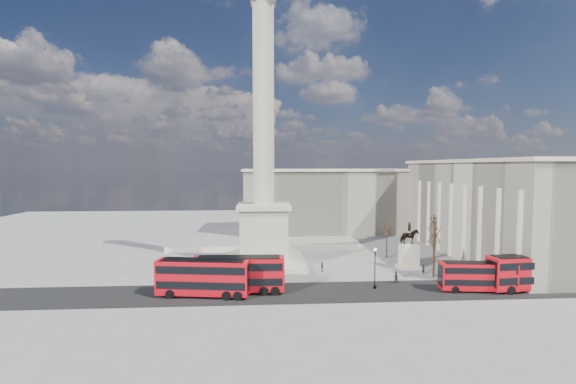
# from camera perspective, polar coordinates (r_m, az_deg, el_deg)

# --- Properties ---
(ground) EXTENTS (180.00, 180.00, 0.00)m
(ground) POSITION_cam_1_polar(r_m,az_deg,el_deg) (63.91, -3.55, -11.89)
(ground) COLOR gray
(ground) RESTS_ON ground
(asphalt_road) EXTENTS (120.00, 9.00, 0.01)m
(asphalt_road) POSITION_cam_1_polar(r_m,az_deg,el_deg) (54.57, 1.88, -14.66)
(asphalt_road) COLOR black
(asphalt_road) RESTS_ON ground
(nelsons_column) EXTENTS (14.00, 14.00, 49.85)m
(nelsons_column) POSITION_cam_1_polar(r_m,az_deg,el_deg) (66.67, -3.60, 0.05)
(nelsons_column) COLOR beige
(nelsons_column) RESTS_ON ground
(balustrade_wall) EXTENTS (40.00, 0.60, 1.10)m
(balustrade_wall) POSITION_cam_1_polar(r_m,az_deg,el_deg) (79.31, -3.56, -8.37)
(balustrade_wall) COLOR beige
(balustrade_wall) RESTS_ON ground
(building_east) EXTENTS (19.00, 46.00, 18.60)m
(building_east) POSITION_cam_1_polar(r_m,az_deg,el_deg) (84.84, 28.47, -2.03)
(building_east) COLOR #BFB69D
(building_east) RESTS_ON ground
(building_northeast) EXTENTS (51.00, 17.00, 16.60)m
(building_northeast) POSITION_cam_1_polar(r_m,az_deg,el_deg) (103.85, 7.53, -1.16)
(building_northeast) COLOR #BFB69D
(building_northeast) RESTS_ON ground
(red_bus_a) EXTENTS (12.53, 4.43, 4.97)m
(red_bus_a) POSITION_cam_1_polar(r_m,az_deg,el_deg) (53.50, -12.37, -12.21)
(red_bus_a) COLOR red
(red_bus_a) RESTS_ON ground
(red_bus_b) EXTENTS (12.44, 3.23, 5.01)m
(red_bus_b) POSITION_cam_1_polar(r_m,az_deg,el_deg) (54.10, -7.20, -11.94)
(red_bus_b) COLOR red
(red_bus_b) RESTS_ON ground
(red_bus_c) EXTENTS (10.25, 3.45, 4.08)m
(red_bus_c) POSITION_cam_1_polar(r_m,az_deg,el_deg) (60.41, 26.30, -11.12)
(red_bus_c) COLOR red
(red_bus_c) RESTS_ON ground
(red_bus_d) EXTENTS (12.39, 3.81, 4.95)m
(red_bus_d) POSITION_cam_1_polar(r_m,az_deg,el_deg) (64.40, 32.37, -9.98)
(red_bus_d) COLOR red
(red_bus_d) RESTS_ON ground
(victorian_lamp) EXTENTS (0.50, 0.50, 5.83)m
(victorian_lamp) POSITION_cam_1_polar(r_m,az_deg,el_deg) (56.54, 12.76, -10.47)
(victorian_lamp) COLOR black
(victorian_lamp) RESTS_ON ground
(equestrian_statue) EXTENTS (3.74, 2.81, 7.86)m
(equestrian_statue) POSITION_cam_1_polar(r_m,az_deg,el_deg) (69.25, 17.47, -8.52)
(equestrian_statue) COLOR beige
(equestrian_statue) RESTS_ON ground
(bare_tree_near) EXTENTS (2.01, 2.01, 8.79)m
(bare_tree_near) POSITION_cam_1_polar(r_m,az_deg,el_deg) (64.48, 20.87, -5.69)
(bare_tree_near) COLOR #332319
(bare_tree_near) RESTS_ON ground
(bare_tree_mid) EXTENTS (1.83, 1.83, 6.94)m
(bare_tree_mid) POSITION_cam_1_polar(r_m,az_deg,el_deg) (75.34, 14.44, -5.33)
(bare_tree_mid) COLOR #332319
(bare_tree_mid) RESTS_ON ground
(bare_tree_far) EXTENTS (1.87, 1.87, 7.64)m
(bare_tree_far) POSITION_cam_1_polar(r_m,az_deg,el_deg) (85.43, 20.80, -4.01)
(bare_tree_far) COLOR #332319
(bare_tree_far) RESTS_ON ground
(pedestrian_walking) EXTENTS (0.63, 0.49, 1.53)m
(pedestrian_walking) POSITION_cam_1_polar(r_m,az_deg,el_deg) (66.52, 19.41, -10.79)
(pedestrian_walking) COLOR black
(pedestrian_walking) RESTS_ON ground
(pedestrian_standing) EXTENTS (0.89, 0.71, 1.76)m
(pedestrian_standing) POSITION_cam_1_polar(r_m,az_deg,el_deg) (60.62, 15.64, -12.04)
(pedestrian_standing) COLOR black
(pedestrian_standing) RESTS_ON ground
(pedestrian_crossing) EXTENTS (0.50, 1.02, 1.68)m
(pedestrian_crossing) POSITION_cam_1_polar(r_m,az_deg,el_deg) (64.48, 5.08, -10.98)
(pedestrian_crossing) COLOR black
(pedestrian_crossing) RESTS_ON ground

